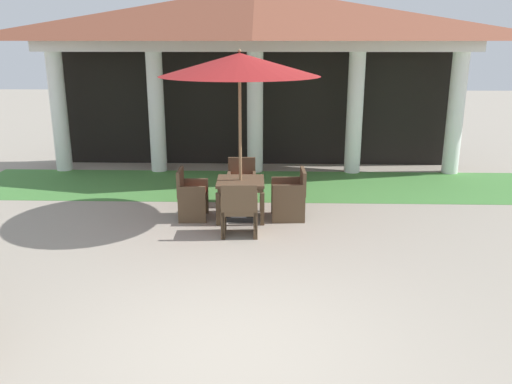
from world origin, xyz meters
name	(u,v)px	position (x,y,z in m)	size (l,w,h in m)	color
ground_plane	(231,348)	(0.00, 0.00, 0.00)	(60.00, 60.00, 0.00)	#9E9384
background_pavilion	(255,33)	(0.00, 7.84, 3.28)	(10.72, 2.59, 4.27)	white
lawn_strip	(253,185)	(0.00, 6.43, 0.00)	(12.52, 2.60, 0.01)	#47843D
patio_table_near_foreground	(241,186)	(-0.14, 4.19, 0.61)	(0.87, 0.87, 0.71)	brown
patio_umbrella_near_foreground	(240,66)	(-0.14, 4.19, 2.69)	(2.74, 2.74, 2.97)	#2D2D2D
patio_chair_near_foreground_south	(239,210)	(-0.11, 3.31, 0.43)	(0.61, 0.52, 0.92)	brown
patio_chair_near_foreground_west	(191,196)	(-1.03, 4.16, 0.42)	(0.52, 0.62, 0.91)	brown
patio_chair_near_foreground_north	(242,184)	(-0.18, 5.08, 0.40)	(0.58, 0.59, 0.88)	brown
patio_chair_near_foreground_east	(290,195)	(0.75, 4.23, 0.43)	(0.61, 0.63, 0.90)	brown
terracotta_urn	(237,199)	(-0.26, 4.86, 0.16)	(0.25, 0.25, 0.39)	#9E5633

